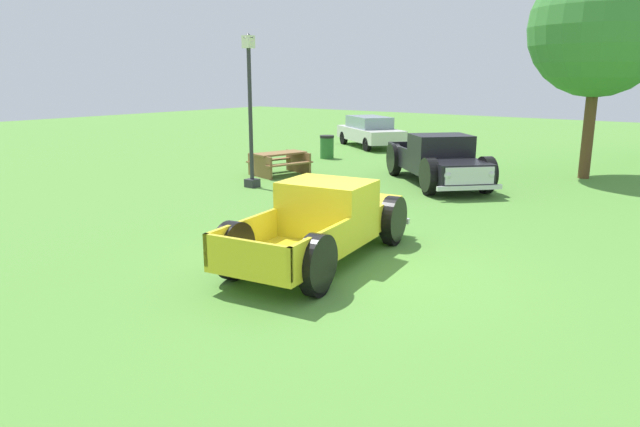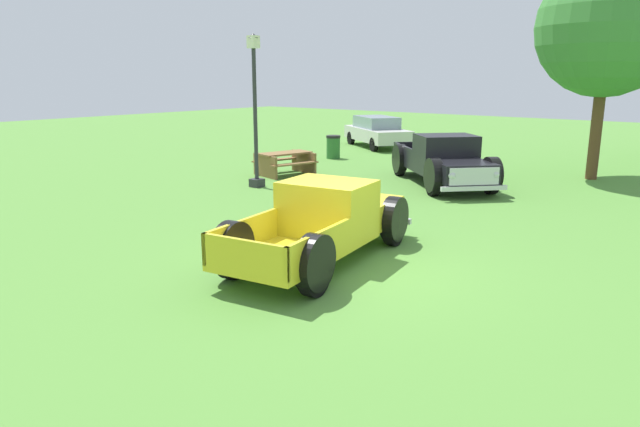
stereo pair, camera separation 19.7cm
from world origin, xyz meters
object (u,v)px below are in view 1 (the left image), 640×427
(lamp_post_near, at_px, (250,109))
(picnic_table, at_px, (280,161))
(trash_can, at_px, (327,147))
(pickup_truck_behind_left, at_px, (441,162))
(pickup_truck_foreground, at_px, (329,220))
(sedan_distant_a, at_px, (370,131))
(oak_tree_west, at_px, (600,28))

(lamp_post_near, xyz_separation_m, picnic_table, (-0.82, 2.21, -1.89))
(trash_can, bearing_deg, pickup_truck_behind_left, -22.89)
(picnic_table, bearing_deg, pickup_truck_foreground, -42.85)
(pickup_truck_behind_left, xyz_separation_m, trash_can, (-6.46, 2.73, -0.27))
(sedan_distant_a, bearing_deg, trash_can, -80.32)
(pickup_truck_behind_left, distance_m, oak_tree_west, 6.68)
(pickup_truck_behind_left, distance_m, picnic_table, 5.53)
(trash_can, xyz_separation_m, oak_tree_west, (9.68, 1.47, 4.35))
(pickup_truck_foreground, bearing_deg, pickup_truck_behind_left, 101.05)
(pickup_truck_behind_left, xyz_separation_m, oak_tree_west, (3.22, 4.19, 4.07))
(pickup_truck_foreground, xyz_separation_m, oak_tree_west, (1.68, 12.08, 4.13))
(sedan_distant_a, xyz_separation_m, lamp_post_near, (2.73, -10.93, 1.62))
(oak_tree_west, bearing_deg, pickup_truck_foreground, -97.93)
(pickup_truck_behind_left, relative_size, sedan_distant_a, 1.09)
(oak_tree_west, bearing_deg, sedan_distant_a, 163.99)
(sedan_distant_a, bearing_deg, picnic_table, -77.64)
(sedan_distant_a, bearing_deg, pickup_truck_behind_left, -44.89)
(picnic_table, relative_size, trash_can, 2.22)
(sedan_distant_a, height_order, lamp_post_near, lamp_post_near)
(pickup_truck_foreground, distance_m, picnic_table, 9.34)
(oak_tree_west, bearing_deg, trash_can, -171.37)
(lamp_post_near, xyz_separation_m, oak_tree_west, (7.71, 7.94, 2.44))
(trash_can, relative_size, oak_tree_west, 0.14)
(sedan_distant_a, bearing_deg, lamp_post_near, -75.97)
(pickup_truck_foreground, distance_m, sedan_distant_a, 17.44)
(picnic_table, distance_m, trash_can, 4.42)
(pickup_truck_behind_left, relative_size, trash_can, 5.28)
(pickup_truck_behind_left, height_order, picnic_table, pickup_truck_behind_left)
(picnic_table, bearing_deg, pickup_truck_behind_left, 16.17)
(picnic_table, relative_size, oak_tree_west, 0.30)
(sedan_distant_a, distance_m, lamp_post_near, 11.39)
(pickup_truck_foreground, relative_size, pickup_truck_behind_left, 0.99)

